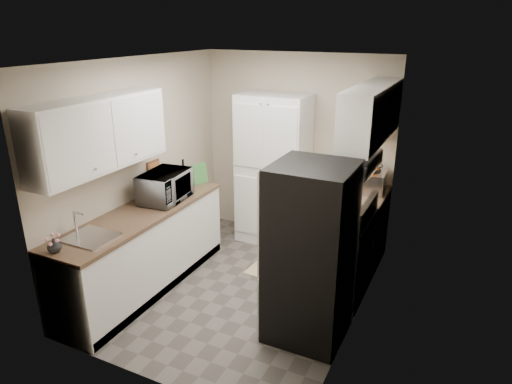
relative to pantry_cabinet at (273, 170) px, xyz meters
The scene contains 16 objects.
ground 1.66m from the pantry_cabinet, 81.35° to the right, with size 3.20×3.20×0.00m, color #56514C.
room_shell 1.48m from the pantry_cabinet, 82.18° to the right, with size 2.64×3.24×2.52m.
pantry_cabinet is the anchor object (origin of this frame).
base_cabinet_left 2.00m from the pantry_cabinet, 114.36° to the right, with size 0.60×2.30×0.88m, color white.
countertop_left 1.92m from the pantry_cabinet, 114.36° to the right, with size 0.63×2.33×0.04m, color brown.
base_cabinet_right 1.32m from the pantry_cabinet, ahead, with size 0.60×0.80×0.88m, color white.
countertop_right 1.20m from the pantry_cabinet, ahead, with size 0.63×0.83×0.04m, color brown.
electric_range 1.58m from the pantry_cabinet, 38.22° to the right, with size 0.71×0.78×1.13m.
refrigerator 2.07m from the pantry_cabinet, 56.54° to the right, with size 0.70×0.72×1.70m, color #B7B7BC.
microwave 1.54m from the pantry_cabinet, 119.12° to the right, with size 0.61×0.41×0.34m, color #B5B4B9.
wine_bottle 1.19m from the pantry_cabinet, 137.06° to the right, with size 0.08×0.08×0.30m, color black.
flower_vase 2.95m from the pantry_cabinet, 107.14° to the right, with size 0.12×0.12×0.13m, color white.
cutting_board 0.98m from the pantry_cabinet, 136.65° to the right, with size 0.02×0.21×0.26m, color #3B8039.
toaster_oven 1.29m from the pantry_cabinet, ahead, with size 0.34×0.43×0.25m, color #B4B5BA.
fruit_basket 1.29m from the pantry_cabinet, ahead, with size 0.27×0.27×0.11m, color orange, non-canonical shape.
kitchen_mat 1.24m from the pantry_cabinet, 62.94° to the right, with size 0.48×0.76×0.01m, color #D6C289.
Camera 1 is at (2.12, -3.97, 2.82)m, focal length 32.00 mm.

